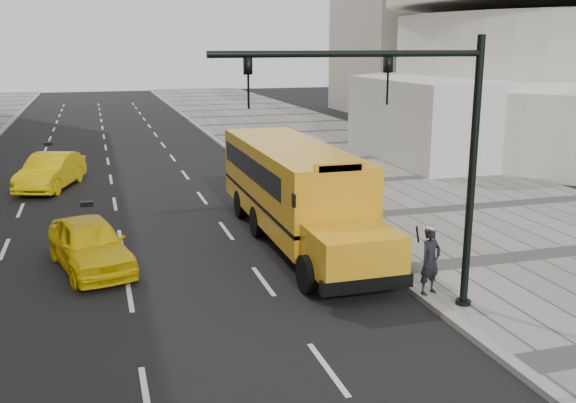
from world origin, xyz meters
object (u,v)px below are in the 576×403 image
object	(u,v)px
taxi_near	(90,244)
taxi_far	(51,172)
pedestrian	(430,261)
traffic_signal	(418,143)
school_bus	(293,184)

from	to	relation	value
taxi_near	taxi_far	size ratio (longest dim) A/B	0.92
pedestrian	taxi_far	bearing A→B (deg)	102.13
taxi_near	traffic_signal	world-z (taller)	traffic_signal
school_bus	pedestrian	size ratio (longest dim) A/B	6.75
school_bus	traffic_signal	world-z (taller)	traffic_signal
taxi_far	traffic_signal	distance (m)	19.32
school_bus	traffic_signal	bearing A→B (deg)	-84.37
taxi_near	traffic_signal	size ratio (longest dim) A/B	0.67
taxi_far	school_bus	bearing A→B (deg)	-33.08
taxi_far	taxi_near	bearing A→B (deg)	-63.97
taxi_near	traffic_signal	xyz separation A→B (m)	(7.10, -5.58, 3.36)
school_bus	taxi_near	xyz separation A→B (m)	(-6.41, -1.43, -1.03)
school_bus	pedestrian	distance (m)	6.42
taxi_far	traffic_signal	bearing A→B (deg)	-44.85
school_bus	traffic_signal	xyz separation A→B (m)	(0.69, -7.01, 2.33)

